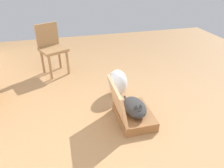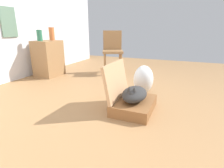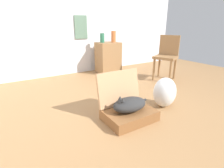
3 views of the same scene
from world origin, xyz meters
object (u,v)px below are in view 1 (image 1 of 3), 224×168
Objects in this scene: suitcase_base at (134,116)px; cat at (135,107)px; chair at (51,47)px; plastic_bag_white at (118,83)px.

cat is (-0.01, 0.00, 0.15)m from suitcase_base.
cat is 0.57× the size of chair.
plastic_bag_white is at bearing -73.02° from chair.
cat is at bearing 176.15° from suitcase_base.
suitcase_base is 0.67m from plastic_bag_white.
suitcase_base is 0.67× the size of chair.
cat is 1.22× the size of plastic_bag_white.
cat reaches higher than suitcase_base.
cat is 2.01m from chair.
suitcase_base is at bearing -3.85° from cat.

